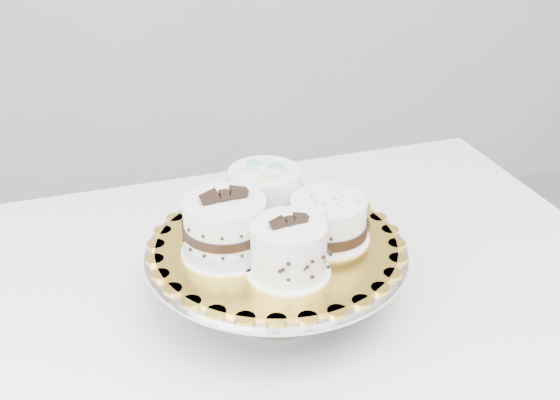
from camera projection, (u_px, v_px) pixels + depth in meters
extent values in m
cube|color=white|center=(255.00, 297.00, 1.01)|extent=(1.18, 0.84, 0.04)
cube|color=white|center=(431.00, 307.00, 1.60)|extent=(0.05, 0.05, 0.71)
cylinder|color=gray|center=(277.00, 300.00, 0.97)|extent=(0.16, 0.16, 0.01)
cylinder|color=gray|center=(277.00, 278.00, 0.95)|extent=(0.10, 0.10, 0.08)
cylinder|color=silver|center=(276.00, 249.00, 0.93)|extent=(0.34, 0.34, 0.01)
cylinder|color=silver|center=(276.00, 251.00, 0.93)|extent=(0.35, 0.35, 0.00)
cylinder|color=gold|center=(276.00, 245.00, 0.92)|extent=(0.39, 0.39, 0.00)
cylinder|color=white|center=(289.00, 271.00, 0.86)|extent=(0.10, 0.10, 0.00)
cylinder|color=white|center=(289.00, 248.00, 0.85)|extent=(0.11, 0.11, 0.06)
cylinder|color=white|center=(226.00, 251.00, 0.90)|extent=(0.12, 0.12, 0.00)
cylinder|color=white|center=(225.00, 225.00, 0.88)|extent=(0.12, 0.12, 0.07)
cylinder|color=#A8C3D5|center=(226.00, 244.00, 0.90)|extent=(0.11, 0.11, 0.02)
cylinder|color=black|center=(225.00, 226.00, 0.88)|extent=(0.11, 0.11, 0.01)
cylinder|color=white|center=(265.00, 216.00, 0.98)|extent=(0.11, 0.11, 0.00)
cylinder|color=white|center=(265.00, 193.00, 0.96)|extent=(0.12, 0.12, 0.07)
cylinder|color=white|center=(327.00, 237.00, 0.93)|extent=(0.11, 0.11, 0.00)
cylinder|color=white|center=(328.00, 218.00, 0.92)|extent=(0.11, 0.11, 0.05)
cylinder|color=black|center=(328.00, 227.00, 0.92)|extent=(0.11, 0.11, 0.01)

